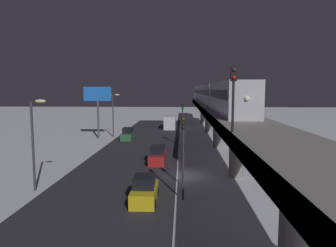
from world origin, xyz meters
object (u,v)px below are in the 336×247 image
at_px(subway_train, 208,94).
at_px(rail_signal, 233,87).
at_px(sedan_yellow, 145,191).
at_px(commercial_billboard, 98,99).
at_px(sedan_red, 158,156).
at_px(traffic_light_near, 183,146).
at_px(traffic_light_mid, 183,118).
at_px(sedan_green, 128,135).
at_px(box_truck, 170,122).

bearing_deg(subway_train, rail_signal, 87.15).
height_order(subway_train, sedan_yellow, subway_train).
relative_size(subway_train, commercial_billboard, 8.32).
bearing_deg(sedan_yellow, sedan_red, 90.00).
xyz_separation_m(subway_train, traffic_light_near, (5.17, 39.39, -3.43)).
height_order(traffic_light_mid, commercial_billboard, commercial_billboard).
relative_size(rail_signal, sedan_red, 0.89).
relative_size(sedan_red, traffic_light_mid, 0.70).
height_order(rail_signal, traffic_light_near, rail_signal).
distance_m(sedan_green, commercial_billboard, 8.01).
bearing_deg(traffic_light_near, rail_signal, 126.84).
bearing_deg(sedan_red, rail_signal, -69.88).
bearing_deg(rail_signal, box_truck, -83.25).
relative_size(rail_signal, sedan_yellow, 0.97).
bearing_deg(traffic_light_mid, subway_train, -107.37).
height_order(sedan_yellow, traffic_light_near, traffic_light_near).
xyz_separation_m(subway_train, commercial_billboard, (19.70, 9.79, -0.79)).
xyz_separation_m(subway_train, rail_signal, (2.16, 43.41, 0.95)).
relative_size(sedan_yellow, traffic_light_mid, 0.65).
relative_size(subway_train, box_truck, 10.01).
bearing_deg(traffic_light_near, sedan_green, -72.18).
xyz_separation_m(rail_signal, traffic_light_mid, (3.01, -26.87, -4.37)).
bearing_deg(subway_train, traffic_light_near, 82.52).
distance_m(sedan_green, traffic_light_near, 30.58).
distance_m(box_truck, traffic_light_mid, 21.75).
height_order(rail_signal, box_truck, rail_signal).
bearing_deg(commercial_billboard, traffic_light_mid, 155.07).
bearing_deg(sedan_red, traffic_light_mid, 74.89).
distance_m(rail_signal, traffic_light_mid, 27.39).
bearing_deg(subway_train, commercial_billboard, 26.42).
bearing_deg(commercial_billboard, sedan_yellow, 111.17).
distance_m(subway_train, sedan_yellow, 41.19).
xyz_separation_m(subway_train, traffic_light_mid, (5.17, 16.54, -3.43)).
height_order(subway_train, sedan_red, subway_train).
height_order(rail_signal, commercial_billboard, rail_signal).
relative_size(rail_signal, box_truck, 0.54).
xyz_separation_m(box_truck, traffic_light_near, (-2.70, 44.25, 2.85)).
bearing_deg(subway_train, sedan_green, 35.87).
bearing_deg(traffic_light_near, commercial_billboard, -63.87).
relative_size(sedan_green, box_truck, 0.63).
xyz_separation_m(rail_signal, box_truck, (5.71, -48.27, -7.22)).
bearing_deg(sedan_green, traffic_light_mid, 146.84).
height_order(sedan_red, traffic_light_mid, traffic_light_mid).
xyz_separation_m(rail_signal, sedan_red, (5.91, -16.13, -7.77)).
bearing_deg(rail_signal, sedan_yellow, -31.39).
bearing_deg(traffic_light_mid, box_truck, -82.81).
xyz_separation_m(sedan_red, box_truck, (-0.20, -32.13, 0.55)).
xyz_separation_m(subway_train, sedan_yellow, (8.07, 39.80, -6.84)).
relative_size(rail_signal, traffic_light_mid, 0.62).
height_order(rail_signal, sedan_yellow, rail_signal).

